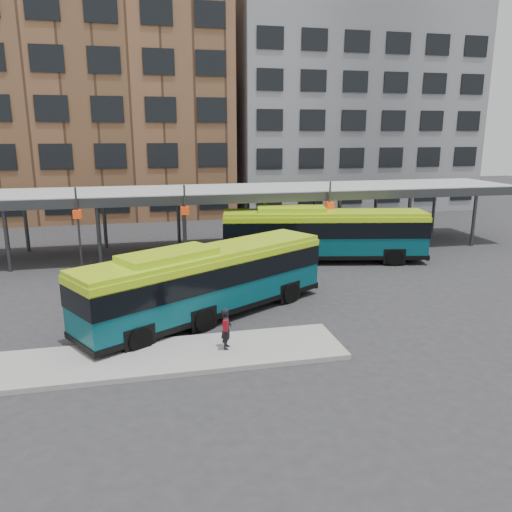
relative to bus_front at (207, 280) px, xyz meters
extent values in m
plane|color=#28282B|center=(2.88, -0.80, -1.67)|extent=(120.00, 120.00, 0.00)
cube|color=gray|center=(-2.62, -3.80, -1.58)|extent=(14.00, 3.00, 0.18)
cube|color=#999B9E|center=(2.88, 12.20, 2.33)|extent=(40.00, 6.00, 0.35)
cube|color=#383A3D|center=(2.88, 9.20, 2.18)|extent=(40.00, 0.15, 0.55)
cylinder|color=#383A3D|center=(-10.12, 9.70, 0.23)|extent=(0.24, 0.24, 3.80)
cylinder|color=#383A3D|center=(-10.12, 14.70, 0.23)|extent=(0.24, 0.24, 3.80)
cylinder|color=#383A3D|center=(-5.12, 9.70, 0.23)|extent=(0.24, 0.24, 3.80)
cylinder|color=#383A3D|center=(-5.12, 14.70, 0.23)|extent=(0.24, 0.24, 3.80)
cylinder|color=#383A3D|center=(-0.12, 9.70, 0.23)|extent=(0.24, 0.24, 3.80)
cylinder|color=#383A3D|center=(-0.12, 14.70, 0.23)|extent=(0.24, 0.24, 3.80)
cylinder|color=#383A3D|center=(4.88, 9.70, 0.23)|extent=(0.24, 0.24, 3.80)
cylinder|color=#383A3D|center=(4.88, 14.70, 0.23)|extent=(0.24, 0.24, 3.80)
cylinder|color=#383A3D|center=(9.88, 9.70, 0.23)|extent=(0.24, 0.24, 3.80)
cylinder|color=#383A3D|center=(9.88, 14.70, 0.23)|extent=(0.24, 0.24, 3.80)
cylinder|color=#383A3D|center=(14.88, 9.70, 0.23)|extent=(0.24, 0.24, 3.80)
cylinder|color=#383A3D|center=(14.88, 14.70, 0.23)|extent=(0.24, 0.24, 3.80)
cylinder|color=#383A3D|center=(19.88, 9.70, 0.23)|extent=(0.24, 0.24, 3.80)
cylinder|color=#383A3D|center=(19.88, 14.70, 0.23)|extent=(0.24, 0.24, 3.80)
cylinder|color=#383A3D|center=(-6.12, 8.90, 0.73)|extent=(0.12, 0.12, 4.80)
cube|color=red|center=(-6.12, 8.90, 1.63)|extent=(0.45, 0.45, 0.45)
cylinder|color=#383A3D|center=(-0.12, 8.90, 0.73)|extent=(0.12, 0.12, 4.80)
cube|color=red|center=(-0.12, 8.90, 1.63)|extent=(0.45, 0.45, 0.45)
cylinder|color=#383A3D|center=(8.88, 8.90, 0.73)|extent=(0.12, 0.12, 4.80)
cube|color=red|center=(8.88, 8.90, 1.63)|extent=(0.45, 0.45, 0.45)
cube|color=brown|center=(-7.12, 31.20, 9.33)|extent=(26.00, 14.00, 22.00)
cube|color=slate|center=(18.88, 31.20, 8.33)|extent=(24.00, 14.00, 20.00)
cube|color=#07424D|center=(0.04, 0.02, -0.13)|extent=(11.22, 7.93, 2.41)
cube|color=black|center=(0.04, 0.02, 0.36)|extent=(11.30, 8.01, 0.92)
cube|color=#A5D115|center=(0.04, 0.02, 1.18)|extent=(11.18, 7.85, 0.19)
cube|color=#A5D115|center=(-1.63, -0.95, 1.37)|extent=(4.21, 3.45, 0.34)
cube|color=black|center=(0.04, 0.02, -1.22)|extent=(11.30, 8.01, 0.23)
cylinder|color=black|center=(3.97, 0.96, -1.19)|extent=(0.98, 0.74, 0.97)
cylinder|color=black|center=(2.78, 2.99, -1.19)|extent=(0.98, 0.74, 0.97)
cylinder|color=black|center=(-0.37, -1.58, -1.19)|extent=(0.98, 0.74, 0.97)
cylinder|color=black|center=(-1.56, 0.46, -1.19)|extent=(0.98, 0.74, 0.97)
cylinder|color=black|center=(-2.87, -3.04, -1.19)|extent=(0.98, 0.74, 0.97)
cylinder|color=black|center=(-4.06, -1.01, -1.19)|extent=(0.98, 0.74, 0.97)
cube|color=#07424D|center=(8.24, 8.02, -0.04)|extent=(12.47, 4.96, 2.54)
cube|color=black|center=(8.24, 8.02, 0.46)|extent=(12.54, 5.03, 0.97)
cube|color=#A5D115|center=(8.24, 8.02, 1.33)|extent=(12.45, 4.86, 0.20)
cube|color=#A5D115|center=(6.24, 8.43, 1.53)|extent=(4.36, 2.62, 0.36)
cube|color=black|center=(8.24, 8.02, -1.19)|extent=(12.55, 5.03, 0.24)
cylinder|color=black|center=(11.97, 5.98, -1.16)|extent=(1.06, 0.50, 1.02)
cylinder|color=black|center=(12.47, 8.41, -1.16)|extent=(1.06, 0.50, 1.02)
cylinder|color=black|center=(6.79, 7.05, -1.16)|extent=(1.06, 0.50, 1.02)
cylinder|color=black|center=(7.29, 9.48, -1.16)|extent=(1.06, 0.50, 1.02)
cylinder|color=black|center=(3.80, 7.66, -1.16)|extent=(1.06, 0.50, 1.02)
cylinder|color=black|center=(4.30, 10.09, -1.16)|extent=(1.06, 0.50, 1.02)
imported|color=black|center=(0.20, -3.77, -0.73)|extent=(0.52, 0.64, 1.52)
cube|color=maroon|center=(0.14, -3.94, -0.53)|extent=(0.24, 0.32, 0.41)
imported|color=slate|center=(13.97, 11.34, -1.20)|extent=(1.83, 0.68, 0.95)
imported|color=slate|center=(14.63, 11.47, -1.21)|extent=(1.60, 0.84, 0.93)
imported|color=slate|center=(15.29, 11.57, -1.20)|extent=(1.89, 0.93, 0.95)
imported|color=slate|center=(15.86, 11.45, -1.19)|extent=(1.65, 0.67, 0.96)
imported|color=slate|center=(16.29, 11.57, -1.23)|extent=(1.77, 1.00, 0.88)
camera|label=1|loc=(-2.47, -20.30, 6.12)|focal=35.00mm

